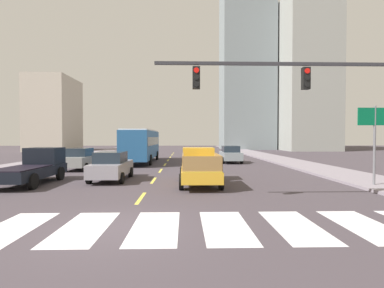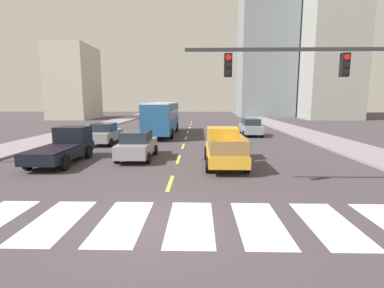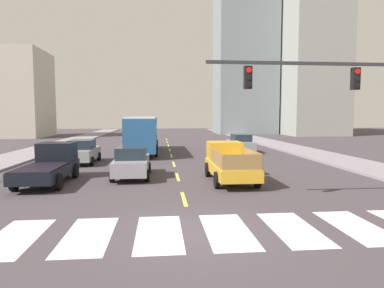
% 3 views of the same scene
% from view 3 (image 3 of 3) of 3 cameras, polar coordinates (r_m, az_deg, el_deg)
% --- Properties ---
extents(ground_plane, '(160.00, 160.00, 0.00)m').
position_cam_3_polar(ground_plane, '(10.28, 0.27, -14.70)').
color(ground_plane, '#423A40').
extents(sidewalk_right, '(3.83, 110.00, 0.15)m').
position_cam_3_polar(sidewalk_right, '(30.97, 20.51, -1.70)').
color(sidewalk_right, gray).
rests_on(sidewalk_right, ground).
extents(sidewalk_left, '(3.83, 110.00, 0.15)m').
position_cam_3_polar(sidewalk_left, '(30.17, -28.10, -2.13)').
color(sidewalk_left, gray).
rests_on(sidewalk_left, ground).
extents(crosswalk_stripe_2, '(1.34, 3.23, 0.01)m').
position_cam_3_polar(crosswalk_stripe_2, '(11.03, -27.92, -13.88)').
color(crosswalk_stripe_2, silver).
rests_on(crosswalk_stripe_2, ground).
extents(crosswalk_stripe_3, '(1.34, 3.23, 0.01)m').
position_cam_3_polar(crosswalk_stripe_3, '(10.44, -17.20, -14.59)').
color(crosswalk_stripe_3, silver).
rests_on(crosswalk_stripe_3, ground).
extents(crosswalk_stripe_4, '(1.34, 3.23, 0.01)m').
position_cam_3_polar(crosswalk_stripe_4, '(10.24, -5.60, -14.79)').
color(crosswalk_stripe_4, silver).
rests_on(crosswalk_stripe_4, ground).
extents(crosswalk_stripe_5, '(1.34, 3.23, 0.01)m').
position_cam_3_polar(crosswalk_stripe_5, '(10.43, 6.02, -14.42)').
color(crosswalk_stripe_5, silver).
rests_on(crosswalk_stripe_5, ground).
extents(crosswalk_stripe_6, '(1.34, 3.23, 0.01)m').
position_cam_3_polar(crosswalk_stripe_6, '(11.00, 16.76, -13.57)').
color(crosswalk_stripe_6, silver).
rests_on(crosswalk_stripe_6, ground).
extents(crosswalk_stripe_7, '(1.34, 3.23, 0.01)m').
position_cam_3_polar(crosswalk_stripe_7, '(11.89, 26.08, -12.45)').
color(crosswalk_stripe_7, silver).
rests_on(crosswalk_stripe_7, ground).
extents(lane_dash_0, '(0.16, 2.40, 0.01)m').
position_cam_3_polar(lane_dash_0, '(14.10, -1.39, -9.26)').
color(lane_dash_0, '#E3D148').
rests_on(lane_dash_0, ground).
extents(lane_dash_1, '(0.16, 2.40, 0.01)m').
position_cam_3_polar(lane_dash_1, '(18.98, -2.47, -5.59)').
color(lane_dash_1, '#E3D148').
rests_on(lane_dash_1, ground).
extents(lane_dash_2, '(0.16, 2.40, 0.01)m').
position_cam_3_polar(lane_dash_2, '(23.91, -3.11, -3.42)').
color(lane_dash_2, '#E3D148').
rests_on(lane_dash_2, ground).
extents(lane_dash_3, '(0.16, 2.40, 0.01)m').
position_cam_3_polar(lane_dash_3, '(28.86, -3.52, -2.00)').
color(lane_dash_3, '#E3D148').
rests_on(lane_dash_3, ground).
extents(lane_dash_4, '(0.16, 2.40, 0.01)m').
position_cam_3_polar(lane_dash_4, '(33.83, -3.82, -0.99)').
color(lane_dash_4, '#E3D148').
rests_on(lane_dash_4, ground).
extents(lane_dash_5, '(0.16, 2.40, 0.01)m').
position_cam_3_polar(lane_dash_5, '(38.81, -4.03, -0.24)').
color(lane_dash_5, '#E3D148').
rests_on(lane_dash_5, ground).
extents(lane_dash_6, '(0.16, 2.40, 0.01)m').
position_cam_3_polar(lane_dash_6, '(43.79, -4.20, 0.33)').
color(lane_dash_6, '#E3D148').
rests_on(lane_dash_6, ground).
extents(lane_dash_7, '(0.16, 2.40, 0.01)m').
position_cam_3_polar(lane_dash_7, '(48.77, -4.34, 0.79)').
color(lane_dash_7, '#E3D148').
rests_on(lane_dash_7, ground).
extents(pickup_stakebed, '(2.18, 5.20, 1.96)m').
position_cam_3_polar(pickup_stakebed, '(18.03, 6.26, -3.16)').
color(pickup_stakebed, gold).
rests_on(pickup_stakebed, ground).
extents(pickup_dark, '(2.18, 5.20, 1.96)m').
position_cam_3_polar(pickup_dark, '(18.90, -22.87, -3.20)').
color(pickup_dark, black).
rests_on(pickup_dark, ground).
extents(city_bus, '(2.72, 10.80, 3.32)m').
position_cam_3_polar(city_bus, '(30.93, -8.37, 2.04)').
color(city_bus, '#23568C').
rests_on(city_bus, ground).
extents(sedan_near_right, '(2.02, 4.40, 1.72)m').
position_cam_3_polar(sedan_near_right, '(25.43, -18.08, -1.22)').
color(sedan_near_right, gray).
rests_on(sedan_near_right, ground).
extents(sedan_far, '(2.02, 4.40, 1.72)m').
position_cam_3_polar(sedan_far, '(19.01, -10.19, -3.03)').
color(sedan_far, gray).
rests_on(sedan_far, ground).
extents(sedan_near_left, '(2.02, 4.40, 1.72)m').
position_cam_3_polar(sedan_near_left, '(31.61, 8.26, 0.12)').
color(sedan_near_left, gray).
rests_on(sedan_near_left, ground).
extents(tower_tall_centre, '(10.87, 8.99, 35.80)m').
position_cam_3_polar(tower_tall_centre, '(67.65, 8.97, 17.13)').
color(tower_tall_centre, gray).
rests_on(tower_tall_centre, ground).
extents(block_mid_left, '(7.12, 10.21, 13.73)m').
position_cam_3_polar(block_mid_left, '(60.64, -26.77, 7.57)').
color(block_mid_left, '#BAAF9E').
rests_on(block_mid_left, ground).
extents(block_mid_right, '(9.72, 10.43, 30.04)m').
position_cam_3_polar(block_mid_right, '(64.73, 19.84, 14.87)').
color(block_mid_right, gray).
rests_on(block_mid_right, ground).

